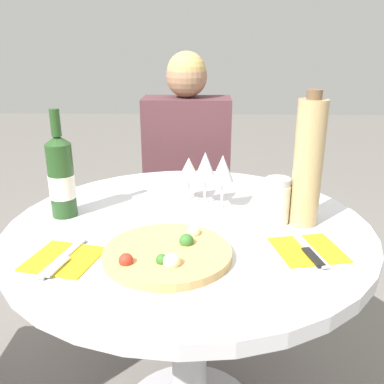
{
  "coord_description": "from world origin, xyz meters",
  "views": [
    {
      "loc": [
        0.04,
        -1.07,
        1.19
      ],
      "look_at": [
        0.01,
        -0.02,
        0.81
      ],
      "focal_mm": 40.0,
      "sensor_mm": 36.0,
      "label": 1
    }
  ],
  "objects_px": {
    "chair_behind_diner": "(188,207)",
    "seated_diner": "(186,202)",
    "tall_carafe": "(308,163)",
    "pizza_large": "(168,253)",
    "dining_table": "(189,270)",
    "wine_bottle": "(61,177)"
  },
  "relations": [
    {
      "from": "chair_behind_diner",
      "to": "pizza_large",
      "type": "bearing_deg",
      "value": 89.64
    },
    {
      "from": "chair_behind_diner",
      "to": "seated_diner",
      "type": "xyz_separation_m",
      "value": [
        -0.0,
        -0.14,
        0.08
      ]
    },
    {
      "from": "chair_behind_diner",
      "to": "seated_diner",
      "type": "bearing_deg",
      "value": 90.0
    },
    {
      "from": "dining_table",
      "to": "seated_diner",
      "type": "distance_m",
      "value": 0.71
    },
    {
      "from": "tall_carafe",
      "to": "seated_diner",
      "type": "bearing_deg",
      "value": 116.64
    },
    {
      "from": "chair_behind_diner",
      "to": "seated_diner",
      "type": "height_order",
      "value": "seated_diner"
    },
    {
      "from": "chair_behind_diner",
      "to": "tall_carafe",
      "type": "bearing_deg",
      "value": 112.74
    },
    {
      "from": "seated_diner",
      "to": "chair_behind_diner",
      "type": "bearing_deg",
      "value": -90.0
    },
    {
      "from": "tall_carafe",
      "to": "chair_behind_diner",
      "type": "bearing_deg",
      "value": 112.74
    },
    {
      "from": "seated_diner",
      "to": "wine_bottle",
      "type": "xyz_separation_m",
      "value": [
        -0.32,
        -0.65,
        0.33
      ]
    },
    {
      "from": "pizza_large",
      "to": "chair_behind_diner",
      "type": "bearing_deg",
      "value": 89.64
    },
    {
      "from": "dining_table",
      "to": "pizza_large",
      "type": "height_order",
      "value": "pizza_large"
    },
    {
      "from": "pizza_large",
      "to": "tall_carafe",
      "type": "height_order",
      "value": "tall_carafe"
    },
    {
      "from": "chair_behind_diner",
      "to": "pizza_large",
      "type": "xyz_separation_m",
      "value": [
        -0.01,
        -1.03,
        0.3
      ]
    },
    {
      "from": "pizza_large",
      "to": "tall_carafe",
      "type": "bearing_deg",
      "value": 30.31
    },
    {
      "from": "chair_behind_diner",
      "to": "wine_bottle",
      "type": "distance_m",
      "value": 0.95
    },
    {
      "from": "dining_table",
      "to": "tall_carafe",
      "type": "distance_m",
      "value": 0.44
    },
    {
      "from": "pizza_large",
      "to": "tall_carafe",
      "type": "xyz_separation_m",
      "value": [
        0.35,
        0.21,
        0.16
      ]
    },
    {
      "from": "seated_diner",
      "to": "wine_bottle",
      "type": "bearing_deg",
      "value": 63.83
    },
    {
      "from": "wine_bottle",
      "to": "tall_carafe",
      "type": "distance_m",
      "value": 0.67
    },
    {
      "from": "dining_table",
      "to": "chair_behind_diner",
      "type": "height_order",
      "value": "chair_behind_diner"
    },
    {
      "from": "dining_table",
      "to": "tall_carafe",
      "type": "bearing_deg",
      "value": 1.96
    }
  ]
}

